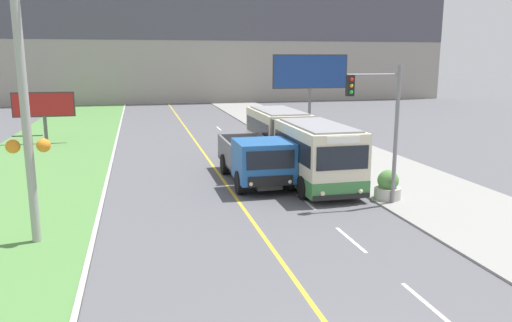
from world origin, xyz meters
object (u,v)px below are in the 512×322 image
Objects in this scene: dump_truck at (258,161)px; planter_round_second at (341,162)px; traffic_light_mast at (382,117)px; planter_round_third at (311,145)px; city_bus at (295,144)px; utility_pole_near at (25,107)px; planter_round_near at (388,186)px; billboard_large at (310,73)px; billboard_small at (44,106)px.

dump_truck is 5.25× the size of planter_round_second.
planter_round_third is (0.84, 10.55, -2.95)m from traffic_light_mast.
city_bus is 1.80× the size of dump_truck.
utility_pole_near is at bearing -147.89° from dump_truck.
planter_round_third reaches higher than planter_round_second.
planter_round_near is at bearing -69.51° from city_bus.
dump_truck is 20.95m from billboard_large.
billboard_small is at bearing 152.18° from planter_round_third.
traffic_light_mast is at bearing -97.18° from planter_round_second.
planter_round_second is at bearing 26.82° from utility_pole_near.
billboard_large is at bearing 71.16° from planter_round_third.
dump_truck is at bearing -138.47° from city_bus.
billboard_small reaches higher than planter_round_second.
planter_round_third is (4.83, 6.28, -0.51)m from dump_truck.
billboard_large is at bearing 75.92° from planter_round_second.
traffic_light_mast is 10.98m from planter_round_third.
planter_round_third is at bearing -108.84° from billboard_large.
planter_round_near is 0.93× the size of planter_round_second.
billboard_large is at bearing 68.31° from city_bus.
billboard_small is at bearing 98.28° from utility_pole_near.
utility_pole_near is (-11.31, -7.75, 2.92)m from city_bus.
dump_truck is 7.94m from planter_round_third.
utility_pole_near is (-8.78, -5.51, 3.25)m from dump_truck.
city_bus is at bearing 41.53° from dump_truck.
billboard_small is at bearing 131.42° from planter_round_near.
dump_truck is at bearing 142.22° from planter_round_near.
traffic_light_mast reaches higher than planter_round_third.
traffic_light_mast reaches higher than planter_round_second.
billboard_large is 13.60m from planter_round_third.
planter_round_near is at bearing -90.53° from planter_round_third.
planter_round_near is at bearing -89.50° from planter_round_second.
city_bus is 6.38m from planter_round_near.
billboard_large is (9.03, 18.58, 3.48)m from dump_truck.
utility_pole_near is 1.64× the size of traffic_light_mast.
planter_round_near is at bearing -37.78° from dump_truck.
city_bus is 3.40m from dump_truck.
traffic_light_mast is (4.00, -4.27, 2.44)m from dump_truck.
billboard_small reaches higher than city_bus.
city_bus is 4.73m from planter_round_third.
traffic_light_mast is 4.16× the size of planter_round_third.
traffic_light_mast is (1.47, -6.51, 2.10)m from city_bus.
city_bus is at bearing 110.49° from planter_round_near.
utility_pole_near is 7.55× the size of planter_round_near.
planter_round_second is (13.48, 6.82, -3.78)m from utility_pole_near.
city_bus is 10.16× the size of planter_round_near.
billboard_large reaches higher than planter_round_third.
billboard_small is 3.11× the size of planter_round_second.
city_bus is 14.02m from utility_pole_near.
city_bus is at bearing -111.69° from billboard_large.
utility_pole_near is 20.85m from billboard_small.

